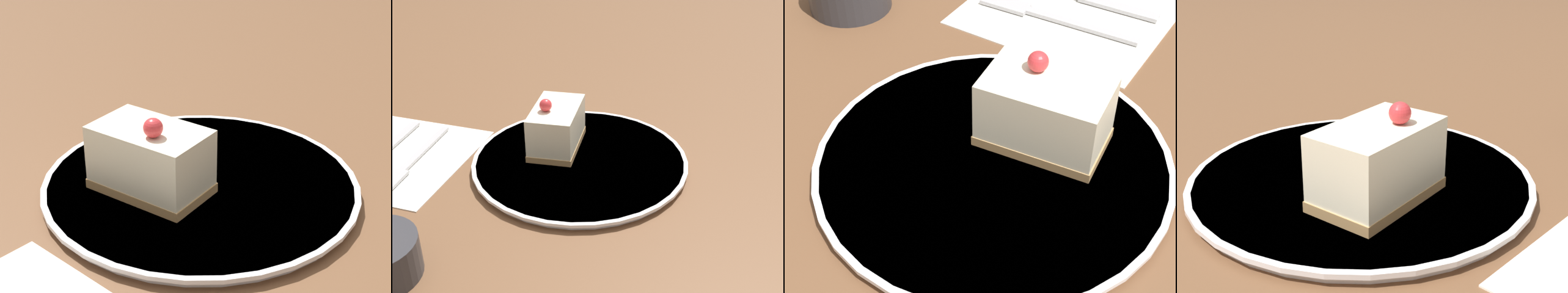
% 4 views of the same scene
% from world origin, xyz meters
% --- Properties ---
extents(ground_plane, '(4.00, 4.00, 0.00)m').
position_xyz_m(ground_plane, '(0.00, 0.00, 0.00)').
color(ground_plane, brown).
extents(plate, '(0.29, 0.29, 0.01)m').
position_xyz_m(plate, '(0.02, -0.01, 0.01)').
color(plate, white).
rests_on(plate, ground_plane).
extents(cake_slice, '(0.07, 0.11, 0.08)m').
position_xyz_m(cake_slice, '(0.05, -0.04, 0.04)').
color(cake_slice, '#AD8451').
rests_on(cake_slice, plate).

